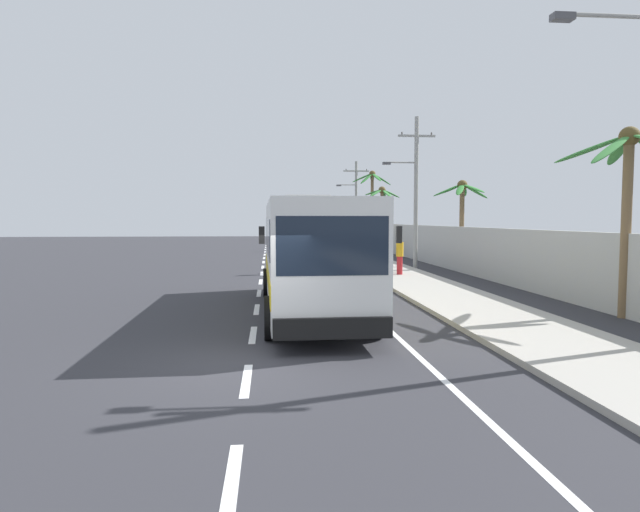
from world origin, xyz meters
TOP-DOWN VIEW (x-y plane):
  - ground_plane at (0.00, 0.00)m, footprint 160.00×160.00m
  - sidewalk_kerb at (6.80, 10.00)m, footprint 3.20×90.00m
  - lane_markings at (2.13, 14.60)m, footprint 3.61×71.00m
  - boundary_wall at (10.60, 14.00)m, footprint 0.24×60.00m
  - coach_bus_foreground at (1.62, 5.94)m, footprint 3.03×11.18m
  - motorcycle_beside_bus at (4.55, 13.69)m, footprint 0.56×1.96m
  - motorcycle_trailing at (3.62, 15.71)m, footprint 0.56×1.96m
  - pedestrian_near_kerb at (6.70, 15.29)m, footprint 0.36×0.36m
  - utility_pole_mid at (8.62, 19.75)m, footprint 2.99×0.24m
  - utility_pole_far at (8.34, 39.50)m, footprint 3.04×0.24m
  - palm_nearest at (9.46, 37.23)m, footprint 3.52×3.79m
  - palm_second at (9.22, 31.69)m, footprint 2.84×2.79m
  - palm_third at (10.96, 18.64)m, footprint 3.15×3.09m
  - palm_fourth at (10.49, 4.00)m, footprint 3.80×4.07m

SIDE VIEW (x-z plane):
  - ground_plane at x=0.00m, z-range 0.00..0.00m
  - lane_markings at x=2.13m, z-range 0.00..0.01m
  - sidewalk_kerb at x=6.80m, z-range 0.00..0.14m
  - motorcycle_trailing at x=3.62m, z-range -0.14..1.41m
  - motorcycle_beside_bus at x=4.55m, z-range -0.14..1.44m
  - pedestrian_near_kerb at x=6.70m, z-range 0.19..1.98m
  - boundary_wall at x=10.60m, z-range 0.00..2.42m
  - coach_bus_foreground at x=1.62m, z-range 0.07..3.65m
  - palm_third at x=10.96m, z-range 1.28..6.25m
  - palm_fourth at x=10.49m, z-range 1.30..6.72m
  - palm_second at x=9.22m, z-range 1.33..6.72m
  - utility_pole_far at x=8.34m, z-range 0.32..8.46m
  - utility_pole_mid at x=8.62m, z-range 0.28..8.84m
  - palm_nearest at x=9.46m, z-range 1.62..8.72m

